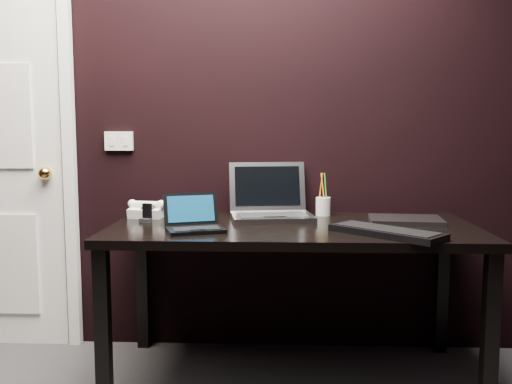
{
  "coord_description": "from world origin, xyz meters",
  "views": [
    {
      "loc": [
        0.24,
        -1.23,
        1.2
      ],
      "look_at": [
        0.13,
        1.35,
        0.9
      ],
      "focal_mm": 40.0,
      "sensor_mm": 36.0,
      "label": 1
    }
  ],
  "objects_px": {
    "desk": "(293,241)",
    "pen_cup": "(323,206)",
    "mobile_phone": "(147,215)",
    "silver_laptop": "(271,208)",
    "netbook": "(194,223)",
    "desk_phone": "(147,210)",
    "closed_laptop": "(406,220)",
    "ext_keyboard": "(386,232)"
  },
  "relations": [
    {
      "from": "desk_phone",
      "to": "mobile_phone",
      "type": "height_order",
      "value": "same"
    },
    {
      "from": "netbook",
      "to": "desk_phone",
      "type": "bearing_deg",
      "value": 129.09
    },
    {
      "from": "silver_laptop",
      "to": "mobile_phone",
      "type": "height_order",
      "value": "silver_laptop"
    },
    {
      "from": "mobile_phone",
      "to": "desk_phone",
      "type": "bearing_deg",
      "value": 101.82
    },
    {
      "from": "desk",
      "to": "ext_keyboard",
      "type": "relative_size",
      "value": 3.59
    },
    {
      "from": "desk",
      "to": "ext_keyboard",
      "type": "xyz_separation_m",
      "value": [
        0.39,
        -0.24,
        0.09
      ]
    },
    {
      "from": "closed_laptop",
      "to": "desk_phone",
      "type": "distance_m",
      "value": 1.28
    },
    {
      "from": "netbook",
      "to": "desk",
      "type": "bearing_deg",
      "value": 20.37
    },
    {
      "from": "mobile_phone",
      "to": "desk",
      "type": "bearing_deg",
      "value": -4.36
    },
    {
      "from": "ext_keyboard",
      "to": "desk_phone",
      "type": "xyz_separation_m",
      "value": [
        -1.12,
        0.44,
        0.02
      ]
    },
    {
      "from": "closed_laptop",
      "to": "mobile_phone",
      "type": "distance_m",
      "value": 1.24
    },
    {
      "from": "silver_laptop",
      "to": "closed_laptop",
      "type": "xyz_separation_m",
      "value": [
        0.65,
        -0.1,
        -0.04
      ]
    },
    {
      "from": "ext_keyboard",
      "to": "pen_cup",
      "type": "bearing_deg",
      "value": 113.09
    },
    {
      "from": "pen_cup",
      "to": "ext_keyboard",
      "type": "bearing_deg",
      "value": -66.91
    },
    {
      "from": "netbook",
      "to": "pen_cup",
      "type": "xyz_separation_m",
      "value": [
        0.6,
        0.46,
        0.02
      ]
    },
    {
      "from": "ext_keyboard",
      "to": "mobile_phone",
      "type": "xyz_separation_m",
      "value": [
        -1.09,
        0.29,
        0.02
      ]
    },
    {
      "from": "desk",
      "to": "mobile_phone",
      "type": "relative_size",
      "value": 18.93
    },
    {
      "from": "pen_cup",
      "to": "mobile_phone",
      "type": "bearing_deg",
      "value": -164.45
    },
    {
      "from": "netbook",
      "to": "silver_laptop",
      "type": "xyz_separation_m",
      "value": [
        0.33,
        0.35,
        0.02
      ]
    },
    {
      "from": "desk",
      "to": "netbook",
      "type": "distance_m",
      "value": 0.48
    },
    {
      "from": "desk",
      "to": "closed_laptop",
      "type": "height_order",
      "value": "closed_laptop"
    },
    {
      "from": "pen_cup",
      "to": "closed_laptop",
      "type": "bearing_deg",
      "value": -27.91
    },
    {
      "from": "netbook",
      "to": "closed_laptop",
      "type": "distance_m",
      "value": 1.01
    },
    {
      "from": "desk",
      "to": "pen_cup",
      "type": "height_order",
      "value": "pen_cup"
    },
    {
      "from": "desk",
      "to": "closed_laptop",
      "type": "bearing_deg",
      "value": 9.65
    },
    {
      "from": "desk_phone",
      "to": "mobile_phone",
      "type": "distance_m",
      "value": 0.15
    },
    {
      "from": "desk_phone",
      "to": "ext_keyboard",
      "type": "bearing_deg",
      "value": -21.3
    },
    {
      "from": "silver_laptop",
      "to": "pen_cup",
      "type": "distance_m",
      "value": 0.29
    },
    {
      "from": "desk_phone",
      "to": "mobile_phone",
      "type": "bearing_deg",
      "value": -78.18
    },
    {
      "from": "pen_cup",
      "to": "netbook",
      "type": "bearing_deg",
      "value": -142.8
    },
    {
      "from": "netbook",
      "to": "silver_laptop",
      "type": "bearing_deg",
      "value": 46.72
    },
    {
      "from": "desk",
      "to": "pen_cup",
      "type": "distance_m",
      "value": 0.36
    },
    {
      "from": "mobile_phone",
      "to": "silver_laptop",
      "type": "bearing_deg",
      "value": 12.97
    },
    {
      "from": "netbook",
      "to": "pen_cup",
      "type": "bearing_deg",
      "value": 37.2
    },
    {
      "from": "desk",
      "to": "netbook",
      "type": "bearing_deg",
      "value": -159.63
    },
    {
      "from": "desk_phone",
      "to": "pen_cup",
      "type": "relative_size",
      "value": 0.91
    },
    {
      "from": "netbook",
      "to": "pen_cup",
      "type": "distance_m",
      "value": 0.75
    },
    {
      "from": "desk_phone",
      "to": "mobile_phone",
      "type": "xyz_separation_m",
      "value": [
        0.03,
        -0.14,
        -0.0
      ]
    },
    {
      "from": "desk",
      "to": "netbook",
      "type": "xyz_separation_m",
      "value": [
        -0.44,
        -0.16,
        0.11
      ]
    },
    {
      "from": "ext_keyboard",
      "to": "desk_phone",
      "type": "bearing_deg",
      "value": 158.7
    },
    {
      "from": "closed_laptop",
      "to": "desk_phone",
      "type": "bearing_deg",
      "value": 175.28
    },
    {
      "from": "desk",
      "to": "ext_keyboard",
      "type": "bearing_deg",
      "value": -31.53
    }
  ]
}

